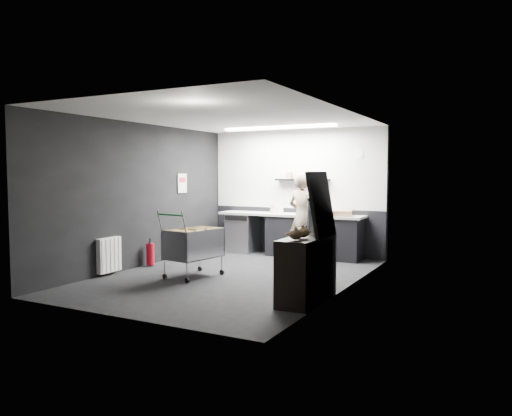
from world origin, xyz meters
The scene contains 22 objects.
floor centered at (0.00, 0.00, 0.00)m, with size 5.50×5.50×0.00m, color black.
ceiling centered at (0.00, 0.00, 2.70)m, with size 5.50×5.50×0.00m, color white.
wall_back centered at (0.00, 2.75, 1.35)m, with size 5.50×5.50×0.00m, color black.
wall_front centered at (0.00, -2.75, 1.35)m, with size 5.50×5.50×0.00m, color black.
wall_left centered at (-2.00, 0.00, 1.35)m, with size 5.50×5.50×0.00m, color black.
wall_right centered at (2.00, 0.00, 1.35)m, with size 5.50×5.50×0.00m, color black.
kitchen_wall_panel centered at (0.00, 2.73, 1.85)m, with size 3.95×0.02×1.70m, color silver.
dado_panel centered at (0.00, 2.73, 0.50)m, with size 3.95×0.02×1.00m, color black.
floating_shelf centered at (0.20, 2.62, 1.62)m, with size 1.20×0.22×0.04m, color black.
wall_clock centered at (1.40, 2.72, 2.15)m, with size 0.20×0.20×0.03m, color white.
poster centered at (-1.98, 1.30, 1.55)m, with size 0.02×0.30×0.40m, color silver.
poster_red_band centered at (-1.98, 1.30, 1.62)m, with size 0.01×0.22×0.10m, color red.
radiator centered at (-1.94, -0.90, 0.35)m, with size 0.10×0.50×0.60m, color white.
ceiling_strip centered at (0.00, 1.85, 2.67)m, with size 2.40×0.20×0.04m, color white.
prep_counter centered at (0.14, 2.42, 0.46)m, with size 3.20×0.61×0.90m.
person centered at (0.48, 1.97, 0.88)m, with size 0.65×0.42×1.77m, color #C2B199.
shopping_cart centered at (-0.56, -0.35, 0.53)m, with size 0.75×1.09×1.11m.
sideboard centered at (1.77, -0.94, 0.57)m, with size 0.51×1.19×1.78m.
fire_extinguisher centered at (-1.85, 0.09, 0.24)m, with size 0.15×0.15×0.50m.
cardboard_box centered at (1.08, 2.37, 0.96)m, with size 0.56×0.42×0.11m, color #A17756.
pink_tub centered at (-0.35, 2.42, 1.00)m, with size 0.19×0.19×0.19m, color beige.
white_container centered at (-0.25, 2.37, 0.98)m, with size 0.18×0.14×0.16m, color white.
Camera 1 is at (4.28, -7.28, 1.76)m, focal length 35.00 mm.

